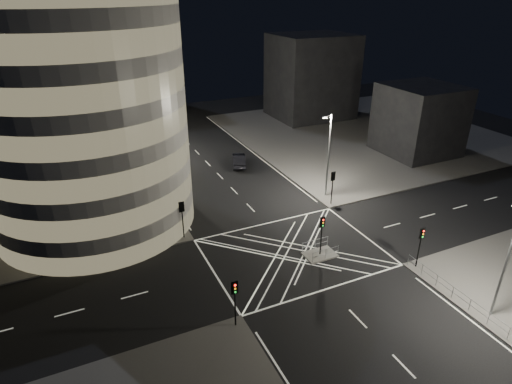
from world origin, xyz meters
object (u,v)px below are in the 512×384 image
traffic_signal_nl (235,295)px  traffic_signal_island (322,229)px  traffic_signal_fr (333,182)px  street_lamp_right_far (328,153)px  sedan (239,160)px  street_lamp_right_near (508,256)px  traffic_signal_nr (421,240)px  central_island (320,255)px  street_lamp_left_near (160,171)px  street_lamp_left_far (130,125)px  traffic_signal_fl (182,213)px

traffic_signal_nl → traffic_signal_island: bearing=26.1°
traffic_signal_fr → traffic_signal_nl: bearing=-142.3°
traffic_signal_nl → street_lamp_right_far: 24.27m
sedan → traffic_signal_nl: bearing=86.9°
street_lamp_right_near → traffic_signal_nr: bearing=95.0°
street_lamp_right_far → street_lamp_right_near: same height
traffic_signal_fr → sedan: 16.49m
central_island → traffic_signal_fr: 11.10m
traffic_signal_island → street_lamp_left_near: street_lamp_left_near is taller
traffic_signal_nr → sedan: (-5.05, 29.16, -2.08)m
sedan → street_lamp_right_near: bearing=119.1°
street_lamp_left_near → street_lamp_left_far: (0.00, 18.00, 0.00)m
traffic_signal_nl → street_lamp_right_near: street_lamp_right_near is taller
traffic_signal_island → street_lamp_left_near: 17.89m
traffic_signal_fl → street_lamp_right_near: street_lamp_right_near is taller
street_lamp_left_far → street_lamp_right_near: bearing=-66.8°
traffic_signal_nr → traffic_signal_island: same height
central_island → traffic_signal_nr: bearing=-37.9°
street_lamp_right_far → traffic_signal_nr: bearing=-92.3°
central_island → traffic_signal_fl: (-10.80, 8.30, 2.84)m
central_island → traffic_signal_fl: traffic_signal_fl is taller
traffic_signal_island → street_lamp_left_near: size_ratio=0.40×
central_island → street_lamp_left_near: 18.52m
street_lamp_right_far → sedan: size_ratio=1.98×
traffic_signal_fl → traffic_signal_island: same height
traffic_signal_fl → street_lamp_left_near: bearing=97.0°
traffic_signal_nl → traffic_signal_fr: size_ratio=1.00×
traffic_signal_nr → street_lamp_left_far: bearing=116.4°
street_lamp_left_far → central_island: bearing=-70.0°
traffic_signal_nl → traffic_signal_fr: same height
traffic_signal_nl → street_lamp_right_near: bearing=-21.5°
traffic_signal_nl → street_lamp_right_near: (18.24, -7.20, 2.63)m
street_lamp_left_far → street_lamp_right_near: same height
central_island → traffic_signal_fl: bearing=142.5°
traffic_signal_nl → street_lamp_left_far: bearing=91.0°
traffic_signal_fr → street_lamp_right_far: size_ratio=0.40×
traffic_signal_fl → traffic_signal_fr: (17.60, 0.00, 0.00)m
street_lamp_left_near → street_lamp_right_near: size_ratio=1.00×
traffic_signal_nr → street_lamp_right_near: size_ratio=0.40×
central_island → traffic_signal_fr: (6.80, 8.30, 2.84)m
central_island → traffic_signal_island: (0.00, 0.00, 2.84)m
traffic_signal_fl → central_island: bearing=-37.5°
traffic_signal_island → street_lamp_left_near: (-11.44, 13.50, 2.63)m
traffic_signal_nl → street_lamp_left_far: size_ratio=0.40×
central_island → traffic_signal_fr: size_ratio=0.75×
traffic_signal_nr → traffic_signal_fl: bearing=142.3°
traffic_signal_fl → street_lamp_right_far: bearing=6.9°
street_lamp_left_far → sedan: size_ratio=1.98×
central_island → sedan: size_ratio=0.59×
traffic_signal_fr → street_lamp_left_far: size_ratio=0.40×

